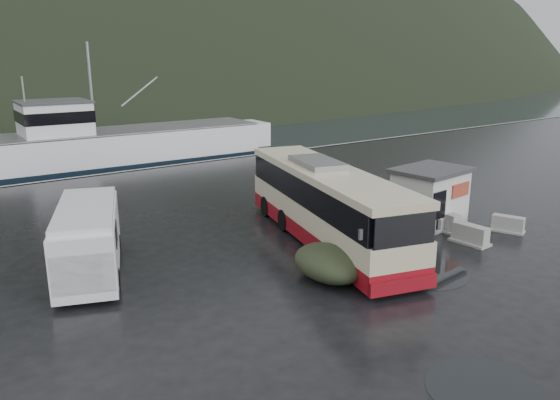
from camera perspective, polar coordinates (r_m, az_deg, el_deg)
ground at (r=21.34m, az=3.77°, el=-6.20°), size 160.00×160.00×0.00m
quay_edge at (r=38.33m, az=-15.48°, el=2.94°), size 160.00×0.60×1.50m
coach_bus at (r=23.36m, az=4.79°, el=-4.30°), size 5.97×12.29×3.37m
white_van at (r=21.18m, az=-19.09°, el=-7.22°), size 4.08×6.48×2.56m
waste_bin_left at (r=23.43m, az=9.47°, el=-4.40°), size 1.09×1.09×1.37m
waste_bin_right at (r=25.87m, az=13.00°, el=-2.69°), size 1.28×1.28×1.37m
dome_tent at (r=19.65m, az=5.11°, el=-8.17°), size 2.42×3.21×1.19m
ticket_kiosk at (r=26.45m, az=15.16°, el=-2.44°), size 3.68×2.94×2.67m
jersey_barrier_a at (r=25.87m, az=16.64°, el=-2.95°), size 0.93×1.71×0.83m
jersey_barrier_b at (r=26.53m, az=22.64°, el=-3.05°), size 1.18×1.59×0.72m
jersey_barrier_c at (r=24.37m, az=19.19°, el=-4.29°), size 0.90×1.66×0.81m
fishing_trawler at (r=46.01m, az=-15.19°, el=4.94°), size 24.79×6.11×9.86m
puddles at (r=18.11m, az=16.59°, el=-10.89°), size 7.51×8.76×0.01m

